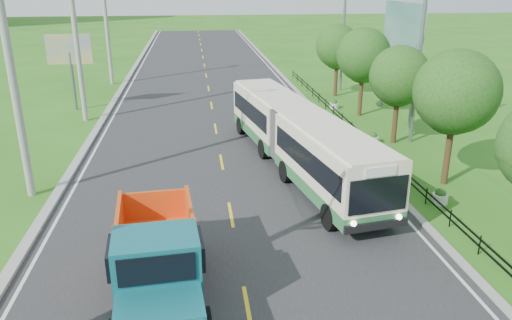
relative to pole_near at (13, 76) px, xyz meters
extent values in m
plane|color=#2C6217|center=(8.26, -9.00, -5.09)|extent=(240.00, 240.00, 0.00)
cube|color=#28282B|center=(8.26, 11.00, -5.08)|extent=(14.00, 120.00, 0.02)
cube|color=#9E9E99|center=(1.06, 11.00, -5.02)|extent=(0.40, 120.00, 0.15)
cube|color=#9E9E99|center=(15.41, 11.00, -5.04)|extent=(0.30, 120.00, 0.10)
cube|color=silver|center=(1.61, 11.00, -5.07)|extent=(0.12, 120.00, 0.00)
cube|color=silver|center=(14.91, 11.00, -5.07)|extent=(0.12, 120.00, 0.00)
cube|color=yellow|center=(8.26, -9.00, -5.07)|extent=(0.12, 2.20, 0.00)
cube|color=black|center=(16.26, 5.00, -4.79)|extent=(0.04, 40.00, 0.60)
cylinder|color=gray|center=(-0.04, 0.00, -0.09)|extent=(0.32, 0.32, 10.00)
cylinder|color=gray|center=(-0.04, 12.00, -0.09)|extent=(0.32, 0.32, 10.00)
cylinder|color=gray|center=(-0.04, 24.00, -0.09)|extent=(0.32, 0.32, 10.00)
cylinder|color=#382314|center=(18.06, -1.00, -3.41)|extent=(0.28, 0.28, 3.36)
sphere|color=#184C15|center=(18.06, -1.00, -0.89)|extent=(3.60, 3.60, 3.60)
sphere|color=#184C15|center=(18.26, -0.50, -1.61)|extent=(2.64, 2.64, 2.64)
cylinder|color=#382314|center=(18.06, 5.00, -3.58)|extent=(0.28, 0.28, 3.02)
sphere|color=#184C15|center=(18.06, 5.00, -1.31)|extent=(3.24, 3.24, 3.24)
sphere|color=#184C15|center=(18.26, 5.50, -1.96)|extent=(2.38, 2.38, 2.38)
cylinder|color=#382314|center=(18.06, 11.00, -3.47)|extent=(0.28, 0.28, 3.25)
sphere|color=#184C15|center=(18.06, 11.00, -1.03)|extent=(3.48, 3.48, 3.48)
sphere|color=#184C15|center=(18.26, 11.50, -1.73)|extent=(2.55, 2.55, 2.55)
cylinder|color=#382314|center=(18.06, 17.00, -3.55)|extent=(0.28, 0.28, 3.08)
sphere|color=#184C15|center=(18.06, 17.00, -1.24)|extent=(3.30, 3.30, 3.30)
sphere|color=#184C15|center=(18.26, 17.50, -1.90)|extent=(2.42, 2.42, 2.42)
cylinder|color=slate|center=(19.06, 5.00, -0.59)|extent=(0.20, 0.20, 9.00)
cylinder|color=slate|center=(19.06, 19.00, -0.59)|extent=(0.20, 0.20, 9.00)
cylinder|color=silver|center=(16.86, -3.00, -4.89)|extent=(0.64, 0.64, 0.40)
sphere|color=#184C15|center=(16.86, -3.00, -4.64)|extent=(0.44, 0.44, 0.44)
cylinder|color=silver|center=(16.86, 5.00, -4.89)|extent=(0.64, 0.64, 0.40)
sphere|color=#184C15|center=(16.86, 5.00, -4.64)|extent=(0.44, 0.44, 0.44)
cylinder|color=silver|center=(16.86, 13.00, -4.89)|extent=(0.64, 0.64, 0.40)
sphere|color=#184C15|center=(16.86, 13.00, -4.64)|extent=(0.44, 0.44, 0.44)
cylinder|color=slate|center=(-1.24, 15.00, -3.09)|extent=(0.20, 0.20, 4.00)
cube|color=yellow|center=(-1.24, 15.00, -0.89)|extent=(3.00, 0.15, 2.00)
cylinder|color=slate|center=(20.56, 8.50, -2.59)|extent=(0.24, 0.24, 5.00)
cylinder|color=slate|center=(20.56, 13.50, -2.59)|extent=(0.24, 0.24, 5.00)
cube|color=#144C47|center=(20.56, 11.00, 0.71)|extent=(0.20, 6.00, 3.00)
cube|color=#2C6F3C|center=(12.47, -2.20, -4.32)|extent=(3.59, 7.59, 0.53)
cube|color=#EEE3C2|center=(12.47, -2.20, -3.12)|extent=(3.59, 7.59, 1.88)
cube|color=black|center=(12.47, -2.20, -3.11)|extent=(3.53, 7.02, 0.92)
cube|color=#2C6F3C|center=(11.16, 5.71, -4.32)|extent=(3.51, 7.11, 0.53)
cube|color=#EEE3C2|center=(11.16, 5.71, -3.12)|extent=(3.51, 7.11, 1.88)
cube|color=black|center=(11.16, 5.71, -3.11)|extent=(3.45, 6.54, 0.92)
cube|color=#4C4C4C|center=(11.80, 1.87, -3.38)|extent=(2.41, 1.33, 2.31)
cube|color=black|center=(13.07, -5.82, -3.28)|extent=(2.17, 0.41, 1.26)
cylinder|color=black|center=(11.76, -4.63, -4.59)|extent=(0.47, 1.05, 1.01)
cylinder|color=black|center=(13.93, -4.28, -4.59)|extent=(0.47, 1.05, 1.01)
cylinder|color=black|center=(10.98, 0.06, -4.59)|extent=(0.47, 1.05, 1.01)
cylinder|color=black|center=(13.15, 0.42, -4.59)|extent=(0.47, 1.05, 1.01)
cylinder|color=black|center=(10.44, 3.32, -4.59)|extent=(0.47, 1.05, 1.01)
cylinder|color=black|center=(12.61, 3.68, -4.59)|extent=(0.47, 1.05, 1.01)
cylinder|color=black|center=(9.71, 7.73, -4.59)|extent=(0.47, 1.05, 1.01)
cylinder|color=black|center=(11.88, 8.09, -4.59)|extent=(0.47, 1.05, 1.01)
cube|color=#12606C|center=(5.89, -9.15, -3.51)|extent=(2.30, 1.75, 1.98)
cube|color=black|center=(5.89, -9.15, -3.01)|extent=(2.49, 1.47, 0.69)
cube|color=black|center=(5.83, -8.36, -4.45)|extent=(1.46, 6.01, 0.25)
cube|color=red|center=(5.70, -6.68, -3.46)|extent=(2.51, 3.14, 1.29)
cylinder|color=black|center=(4.64, -6.56, -4.55)|extent=(0.43, 1.11, 1.09)
cylinder|color=black|center=(6.72, -6.40, -4.55)|extent=(0.43, 1.11, 1.09)
camera|label=1|loc=(7.03, -20.57, 3.61)|focal=35.00mm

